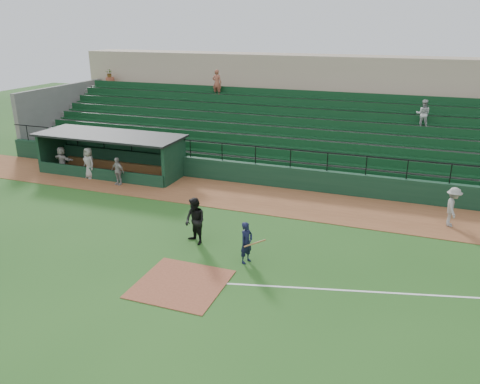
% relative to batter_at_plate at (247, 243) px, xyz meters
% --- Properties ---
extents(ground, '(90.00, 90.00, 0.00)m').
position_rel_batter_at_plate_xyz_m(ground, '(-1.62, -1.32, -0.82)').
color(ground, '#224F19').
rests_on(ground, ground).
extents(warning_track, '(40.00, 4.00, 0.03)m').
position_rel_batter_at_plate_xyz_m(warning_track, '(-1.62, 6.68, -0.81)').
color(warning_track, brown).
rests_on(warning_track, ground).
extents(home_plate_dirt, '(3.00, 3.00, 0.03)m').
position_rel_batter_at_plate_xyz_m(home_plate_dirt, '(-1.62, -2.32, -0.81)').
color(home_plate_dirt, brown).
rests_on(home_plate_dirt, ground).
extents(foul_line, '(17.49, 4.44, 0.01)m').
position_rel_batter_at_plate_xyz_m(foul_line, '(6.38, -0.12, -0.82)').
color(foul_line, white).
rests_on(foul_line, ground).
extents(stadium_structure, '(38.00, 13.08, 6.40)m').
position_rel_batter_at_plate_xyz_m(stadium_structure, '(-1.62, 15.14, 1.48)').
color(stadium_structure, '#10311E').
rests_on(stadium_structure, ground).
extents(dugout, '(8.90, 3.20, 2.42)m').
position_rel_batter_at_plate_xyz_m(dugout, '(-11.37, 8.24, 0.51)').
color(dugout, '#10311E').
rests_on(dugout, ground).
extents(batter_at_plate, '(1.08, 0.72, 1.64)m').
position_rel_batter_at_plate_xyz_m(batter_at_plate, '(0.00, 0.00, 0.00)').
color(batter_at_plate, black).
rests_on(batter_at_plate, ground).
extents(umpire, '(1.19, 1.11, 1.96)m').
position_rel_batter_at_plate_xyz_m(umpire, '(-2.53, 0.84, 0.16)').
color(umpire, black).
rests_on(umpire, ground).
extents(runner, '(0.71, 1.19, 1.79)m').
position_rel_batter_at_plate_xyz_m(runner, '(7.46, 6.34, 0.10)').
color(runner, gray).
rests_on(runner, warning_track).
extents(dugout_player_a, '(0.97, 0.55, 1.57)m').
position_rel_batter_at_plate_xyz_m(dugout_player_a, '(-9.78, 6.07, -0.01)').
color(dugout_player_a, '#9B9691').
rests_on(dugout_player_a, warning_track).
extents(dugout_player_b, '(1.04, 0.85, 1.82)m').
position_rel_batter_at_plate_xyz_m(dugout_player_b, '(-12.01, 6.52, 0.12)').
color(dugout_player_b, gray).
rests_on(dugout_player_b, warning_track).
extents(dugout_player_c, '(1.59, 0.78, 1.64)m').
position_rel_batter_at_plate_xyz_m(dugout_player_c, '(-14.12, 6.75, 0.03)').
color(dugout_player_c, '#9C9692').
rests_on(dugout_player_c, warning_track).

